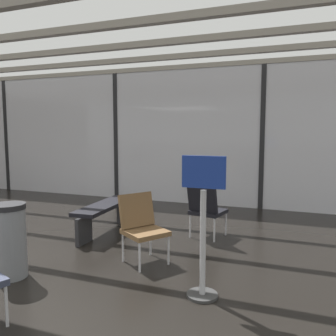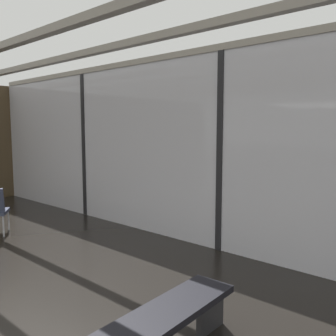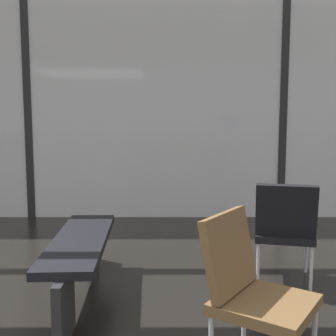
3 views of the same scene
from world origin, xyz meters
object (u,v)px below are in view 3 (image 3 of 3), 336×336
parked_airplane (121,96)px  lounge_chair_0 (251,284)px  waiting_bench (82,250)px  lounge_chair_2 (286,226)px

parked_airplane → lounge_chair_0: parked_airplane is taller
lounge_chair_0 → waiting_bench: lounge_chair_0 is taller
waiting_bench → lounge_chair_0: bearing=-133.7°
parked_airplane → lounge_chair_2: bearing=-74.1°
lounge_chair_0 → waiting_bench: size_ratio=0.51×
lounge_chair_0 → lounge_chair_2: 1.35m
parked_airplane → lounge_chair_2: size_ratio=14.82×
parked_airplane → waiting_bench: (0.61, -8.21, -1.61)m
lounge_chair_0 → lounge_chair_2: bearing=11.0°
lounge_chair_0 → parked_airplane: bearing=44.9°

